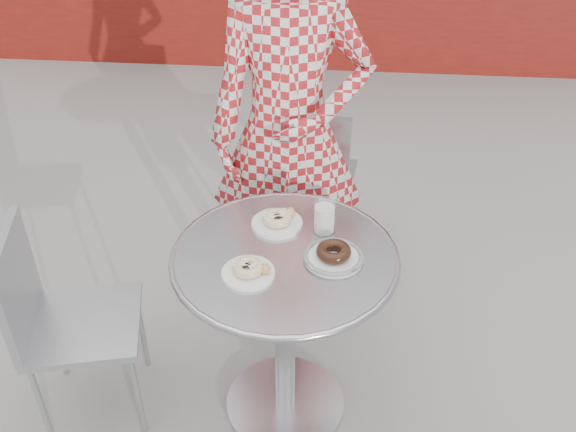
# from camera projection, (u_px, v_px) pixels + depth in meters

# --- Properties ---
(ground) EXTENTS (60.00, 60.00, 0.00)m
(ground) POSITION_uv_depth(u_px,v_px,m) (275.00, 415.00, 2.58)
(ground) COLOR #A2A09A
(ground) RESTS_ON ground
(bistro_table) EXTENTS (0.78, 0.78, 0.79)m
(bistro_table) POSITION_uv_depth(u_px,v_px,m) (285.00, 297.00, 2.27)
(bistro_table) COLOR silver
(bistro_table) RESTS_ON ground
(chair_far) EXTENTS (0.49, 0.49, 0.93)m
(chair_far) POSITION_uv_depth(u_px,v_px,m) (307.00, 212.00, 3.25)
(chair_far) COLOR #A1A3A8
(chair_far) RESTS_ON ground
(chair_left) EXTENTS (0.49, 0.49, 0.85)m
(chair_left) POSITION_uv_depth(u_px,v_px,m) (89.00, 357.00, 2.49)
(chair_left) COLOR #A1A3A8
(chair_left) RESTS_ON ground
(seated_person) EXTENTS (0.69, 0.48, 1.82)m
(seated_person) POSITION_uv_depth(u_px,v_px,m) (290.00, 134.00, 2.62)
(seated_person) COLOR #AB1A1D
(seated_person) RESTS_ON ground
(plate_far) EXTENTS (0.18, 0.18, 0.05)m
(plate_far) POSITION_uv_depth(u_px,v_px,m) (278.00, 220.00, 2.29)
(plate_far) COLOR white
(plate_far) RESTS_ON bistro_table
(plate_near) EXTENTS (0.17, 0.17, 0.05)m
(plate_near) POSITION_uv_depth(u_px,v_px,m) (249.00, 270.00, 2.07)
(plate_near) COLOR white
(plate_near) RESTS_ON bistro_table
(plate_checker) EXTENTS (0.20, 0.20, 0.05)m
(plate_checker) POSITION_uv_depth(u_px,v_px,m) (333.00, 255.00, 2.13)
(plate_checker) COLOR white
(plate_checker) RESTS_ON bistro_table
(milk_cup) EXTENTS (0.08, 0.08, 0.12)m
(milk_cup) POSITION_uv_depth(u_px,v_px,m) (324.00, 218.00, 2.24)
(milk_cup) COLOR white
(milk_cup) RESTS_ON bistro_table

